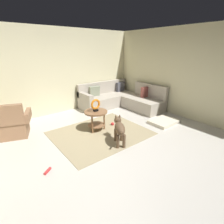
% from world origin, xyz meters
% --- Properties ---
extents(ground_plane, '(6.00, 6.00, 0.10)m').
position_xyz_m(ground_plane, '(0.00, 0.00, -0.05)').
color(ground_plane, beige).
extents(wall_back, '(6.00, 0.12, 2.70)m').
position_xyz_m(wall_back, '(0.00, 2.94, 1.35)').
color(wall_back, beige).
rests_on(wall_back, ground_plane).
extents(wall_right, '(0.12, 6.00, 2.70)m').
position_xyz_m(wall_right, '(2.94, 0.00, 1.35)').
color(wall_right, beige).
rests_on(wall_right, ground_plane).
extents(area_rug, '(2.30, 1.90, 0.01)m').
position_xyz_m(area_rug, '(0.15, 0.70, 0.01)').
color(area_rug, tan).
rests_on(area_rug, ground_plane).
extents(sectional_couch, '(2.20, 2.25, 0.88)m').
position_xyz_m(sectional_couch, '(1.99, 2.01, 0.29)').
color(sectional_couch, '#B2A899').
rests_on(sectional_couch, ground_plane).
extents(armchair, '(0.96, 0.84, 0.88)m').
position_xyz_m(armchair, '(-1.60, 1.90, 0.32)').
color(armchair, '#936B4C').
rests_on(armchair, ground_plane).
extents(side_table, '(0.60, 0.60, 0.54)m').
position_xyz_m(side_table, '(0.18, 0.93, 0.42)').
color(side_table, brown).
rests_on(side_table, ground_plane).
extents(torus_sculpture, '(0.28, 0.08, 0.33)m').
position_xyz_m(torus_sculpture, '(0.18, 0.93, 0.71)').
color(torus_sculpture, black).
rests_on(torus_sculpture, side_table).
extents(dog_bed_mat, '(0.80, 0.60, 0.09)m').
position_xyz_m(dog_bed_mat, '(1.98, 0.08, 0.04)').
color(dog_bed_mat, beige).
rests_on(dog_bed_mat, ground_plane).
extents(dog, '(0.48, 0.75, 0.63)m').
position_xyz_m(dog, '(0.20, 0.02, 0.38)').
color(dog, brown).
rests_on(dog, ground_plane).
extents(dog_toy_ball, '(0.09, 0.09, 0.09)m').
position_xyz_m(dog_toy_ball, '(0.70, 0.89, 0.05)').
color(dog_toy_ball, red).
rests_on(dog_toy_ball, ground_plane).
extents(dog_toy_rope, '(0.17, 0.14, 0.05)m').
position_xyz_m(dog_toy_rope, '(-1.45, 0.06, 0.03)').
color(dog_toy_rope, red).
rests_on(dog_toy_rope, ground_plane).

